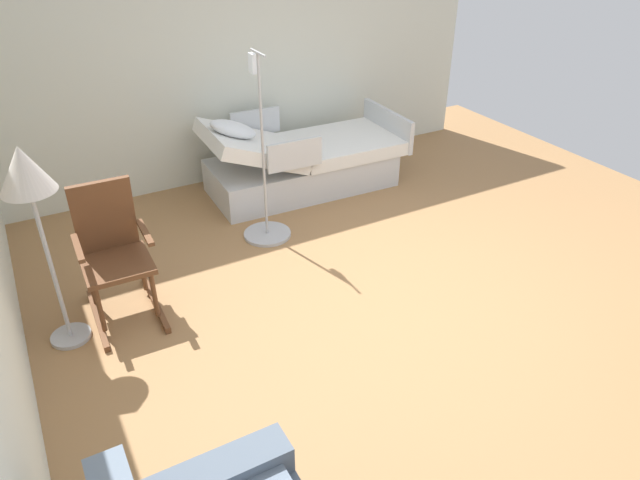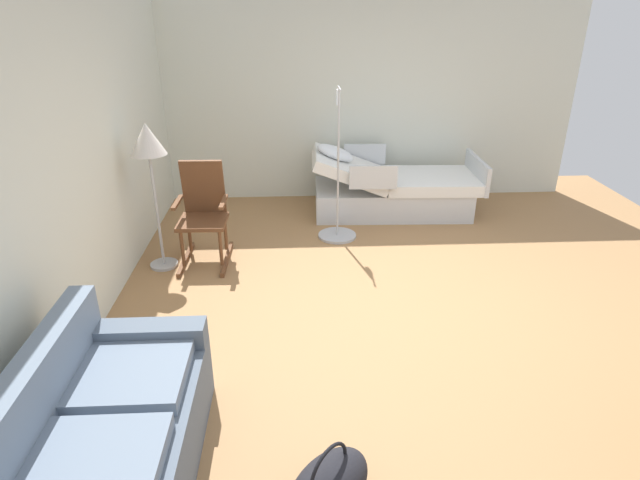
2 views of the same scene
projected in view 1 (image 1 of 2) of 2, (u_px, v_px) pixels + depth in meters
The scene contains 6 objects.
ground_plane at pixel (405, 303), 4.56m from camera, with size 7.24×7.24×0.00m, color #9E7247.
side_wall at pixel (248, 50), 6.08m from camera, with size 0.10×5.52×2.70m, color silver.
hospital_bed at pixel (302, 162), 6.19m from camera, with size 1.06×2.14×0.94m.
rocking_chair at pixel (114, 254), 4.24m from camera, with size 0.77×0.51×1.05m.
floor_lamp at pixel (28, 184), 3.57m from camera, with size 0.34×0.34×1.48m.
iv_pole at pixel (266, 212), 5.34m from camera, with size 0.44×0.44×1.69m.
Camera 1 is at (-2.87, 2.36, 2.78)m, focal length 32.63 mm.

